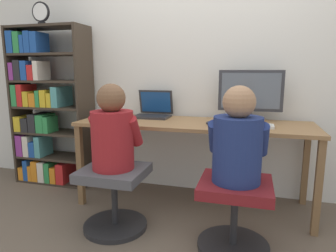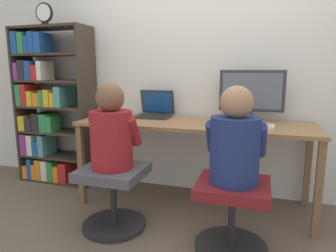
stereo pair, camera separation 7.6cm
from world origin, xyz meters
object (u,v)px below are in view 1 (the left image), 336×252
(keyboard, at_px, (244,125))
(office_chair_right, at_px, (114,193))
(desk_clock, at_px, (41,12))
(office_chair_left, at_px, (234,209))
(desktop_monitor, at_px, (250,94))
(person_at_monitor, at_px, (237,141))
(laptop, at_px, (153,112))
(person_at_laptop, at_px, (113,132))
(bookshelf, at_px, (44,111))

(keyboard, distance_m, office_chair_right, 1.14)
(office_chair_right, bearing_deg, desk_clock, 148.35)
(office_chair_left, relative_size, desk_clock, 2.34)
(keyboard, bearing_deg, desktop_monitor, 84.01)
(keyboard, height_order, person_at_monitor, person_at_monitor)
(laptop, bearing_deg, office_chair_left, -43.42)
(desktop_monitor, bearing_deg, laptop, -179.25)
(keyboard, bearing_deg, office_chair_right, -152.17)
(laptop, bearing_deg, person_at_laptop, -94.11)
(person_at_laptop, bearing_deg, bookshelf, 148.21)
(desk_clock, bearing_deg, office_chair_right, -31.65)
(laptop, height_order, keyboard, laptop)
(person_at_laptop, bearing_deg, laptop, 85.89)
(desk_clock, bearing_deg, desktop_monitor, 4.03)
(desk_clock, bearing_deg, keyboard, -4.38)
(office_chair_right, relative_size, bookshelf, 0.30)
(bookshelf, distance_m, desk_clock, 0.98)
(laptop, distance_m, person_at_laptop, 0.76)
(desktop_monitor, relative_size, office_chair_right, 1.14)
(person_at_laptop, bearing_deg, office_chair_right, -90.00)
(keyboard, relative_size, office_chair_right, 0.92)
(person_at_laptop, distance_m, bookshelf, 1.34)
(office_chair_right, xyz_separation_m, bookshelf, (-1.14, 0.71, 0.49))
(office_chair_right, relative_size, person_at_monitor, 0.78)
(desktop_monitor, distance_m, bookshelf, 2.10)
(office_chair_left, xyz_separation_m, desk_clock, (-1.92, 0.66, 1.46))
(office_chair_right, xyz_separation_m, person_at_laptop, (0.00, 0.00, 0.47))
(desktop_monitor, distance_m, office_chair_right, 1.41)
(keyboard, height_order, desk_clock, desk_clock)
(person_at_laptop, xyz_separation_m, desk_clock, (-1.03, 0.63, 0.99))
(office_chair_left, relative_size, person_at_monitor, 0.78)
(keyboard, relative_size, office_chair_left, 0.92)
(office_chair_left, xyz_separation_m, person_at_monitor, (0.00, 0.00, 0.46))
(person_at_laptop, relative_size, bookshelf, 0.38)
(bookshelf, bearing_deg, office_chair_left, -20.05)
(person_at_laptop, bearing_deg, desk_clock, 148.51)
(desktop_monitor, distance_m, office_chair_left, 1.07)
(laptop, xyz_separation_m, keyboard, (0.86, -0.28, -0.04))
(bookshelf, xyz_separation_m, desk_clock, (0.11, -0.08, 0.97))
(person_at_monitor, xyz_separation_m, desk_clock, (-1.92, 0.66, 0.99))
(person_at_monitor, bearing_deg, desk_clock, 161.03)
(office_chair_left, bearing_deg, desk_clock, 160.92)
(laptop, height_order, bookshelf, bookshelf)
(desktop_monitor, bearing_deg, person_at_monitor, -94.14)
(laptop, relative_size, office_chair_left, 0.70)
(keyboard, xyz_separation_m, office_chair_left, (-0.03, -0.51, -0.48))
(desktop_monitor, xyz_separation_m, laptop, (-0.89, -0.01, -0.19))
(laptop, distance_m, keyboard, 0.91)
(desktop_monitor, xyz_separation_m, office_chair_right, (-0.95, -0.77, -0.71))
(keyboard, bearing_deg, person_at_laptop, -152.37)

